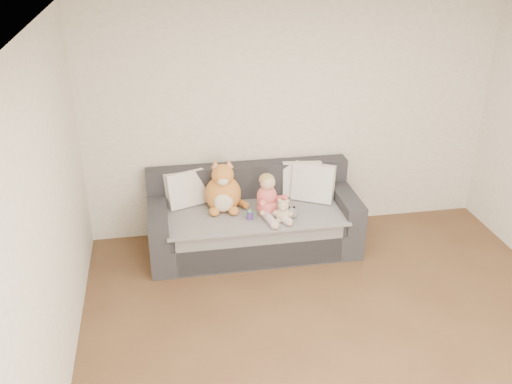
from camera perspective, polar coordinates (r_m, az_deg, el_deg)
room_shell at (r=4.39m, az=9.94°, el=-1.12°), size 5.00×5.00×5.00m
sofa at (r=6.13m, az=-0.31°, el=-2.95°), size 2.20×0.94×0.85m
cushion_left at (r=6.08m, az=-7.08°, el=0.33°), size 0.45×0.32×0.39m
cushion_right_back at (r=6.28m, az=4.59°, el=1.33°), size 0.44×0.24×0.40m
cushion_right_front at (r=6.18m, az=5.75°, el=0.95°), size 0.49×0.39×0.42m
toddler at (r=5.82m, az=1.27°, el=-0.68°), size 0.32×0.47×0.46m
plush_cat at (r=5.94m, az=-3.29°, el=0.08°), size 0.46×0.39×0.58m
teddy_bear at (r=5.75m, az=2.74°, el=-2.05°), size 0.19×0.16×0.25m
plush_cow at (r=5.84m, az=3.51°, el=-2.01°), size 0.13×0.20×0.16m
sippy_cup at (r=5.80m, az=-0.62°, el=-2.20°), size 0.11×0.07×0.12m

